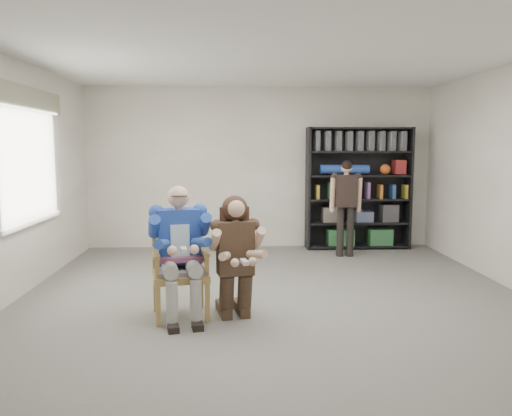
{
  "coord_description": "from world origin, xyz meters",
  "views": [
    {
      "loc": [
        -0.47,
        -5.25,
        1.78
      ],
      "look_at": [
        -0.2,
        0.6,
        1.05
      ],
      "focal_mm": 35.0,
      "sensor_mm": 36.0,
      "label": 1
    }
  ],
  "objects_px": {
    "armchair": "(180,267)",
    "kneeling_woman": "(236,259)",
    "bookshelf": "(358,188)",
    "standing_man": "(346,209)",
    "seated_man": "(180,252)"
  },
  "relations": [
    {
      "from": "armchair",
      "to": "kneeling_woman",
      "type": "distance_m",
      "value": 0.6
    },
    {
      "from": "armchair",
      "to": "kneeling_woman",
      "type": "relative_size",
      "value": 0.84
    },
    {
      "from": "kneeling_woman",
      "to": "bookshelf",
      "type": "xyz_separation_m",
      "value": [
        2.14,
        3.56,
        0.42
      ]
    },
    {
      "from": "bookshelf",
      "to": "standing_man",
      "type": "xyz_separation_m",
      "value": [
        -0.36,
        -0.65,
        -0.27
      ]
    },
    {
      "from": "armchair",
      "to": "seated_man",
      "type": "distance_m",
      "value": 0.16
    },
    {
      "from": "standing_man",
      "to": "armchair",
      "type": "bearing_deg",
      "value": -126.97
    },
    {
      "from": "seated_man",
      "to": "armchair",
      "type": "bearing_deg",
      "value": 78.26
    },
    {
      "from": "armchair",
      "to": "standing_man",
      "type": "height_order",
      "value": "standing_man"
    },
    {
      "from": "kneeling_woman",
      "to": "seated_man",
      "type": "bearing_deg",
      "value": 156.57
    },
    {
      "from": "armchair",
      "to": "bookshelf",
      "type": "xyz_separation_m",
      "value": [
        2.72,
        3.44,
        0.52
      ]
    },
    {
      "from": "bookshelf",
      "to": "standing_man",
      "type": "bearing_deg",
      "value": -118.93
    },
    {
      "from": "standing_man",
      "to": "kneeling_woman",
      "type": "bearing_deg",
      "value": -118.2
    },
    {
      "from": "kneeling_woman",
      "to": "standing_man",
      "type": "bearing_deg",
      "value": 46.69
    },
    {
      "from": "seated_man",
      "to": "standing_man",
      "type": "distance_m",
      "value": 3.65
    },
    {
      "from": "bookshelf",
      "to": "seated_man",
      "type": "bearing_deg",
      "value": -128.41
    }
  ]
}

